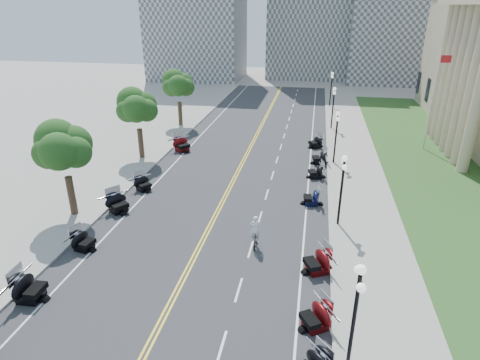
# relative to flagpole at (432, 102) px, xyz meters

# --- Properties ---
(ground) EXTENTS (160.00, 160.00, 0.00)m
(ground) POSITION_rel_flagpole_xyz_m (-18.00, -22.00, -5.00)
(ground) COLOR gray
(road) EXTENTS (16.00, 90.00, 0.01)m
(road) POSITION_rel_flagpole_xyz_m (-18.00, -12.00, -5.00)
(road) COLOR #333335
(road) RESTS_ON ground
(centerline_yellow_a) EXTENTS (0.12, 90.00, 0.00)m
(centerline_yellow_a) POSITION_rel_flagpole_xyz_m (-18.12, -12.00, -4.99)
(centerline_yellow_a) COLOR yellow
(centerline_yellow_a) RESTS_ON road
(centerline_yellow_b) EXTENTS (0.12, 90.00, 0.00)m
(centerline_yellow_b) POSITION_rel_flagpole_xyz_m (-17.88, -12.00, -4.99)
(centerline_yellow_b) COLOR yellow
(centerline_yellow_b) RESTS_ON road
(edge_line_north) EXTENTS (0.12, 90.00, 0.00)m
(edge_line_north) POSITION_rel_flagpole_xyz_m (-11.60, -12.00, -4.99)
(edge_line_north) COLOR white
(edge_line_north) RESTS_ON road
(edge_line_south) EXTENTS (0.12, 90.00, 0.00)m
(edge_line_south) POSITION_rel_flagpole_xyz_m (-24.40, -12.00, -4.99)
(edge_line_south) COLOR white
(edge_line_south) RESTS_ON road
(lane_dash_4) EXTENTS (0.12, 2.00, 0.00)m
(lane_dash_4) POSITION_rel_flagpole_xyz_m (-14.80, -30.00, -4.99)
(lane_dash_4) COLOR white
(lane_dash_4) RESTS_ON road
(lane_dash_5) EXTENTS (0.12, 2.00, 0.00)m
(lane_dash_5) POSITION_rel_flagpole_xyz_m (-14.80, -26.00, -4.99)
(lane_dash_5) COLOR white
(lane_dash_5) RESTS_ON road
(lane_dash_6) EXTENTS (0.12, 2.00, 0.00)m
(lane_dash_6) POSITION_rel_flagpole_xyz_m (-14.80, -22.00, -4.99)
(lane_dash_6) COLOR white
(lane_dash_6) RESTS_ON road
(lane_dash_7) EXTENTS (0.12, 2.00, 0.00)m
(lane_dash_7) POSITION_rel_flagpole_xyz_m (-14.80, -18.00, -4.99)
(lane_dash_7) COLOR white
(lane_dash_7) RESTS_ON road
(lane_dash_8) EXTENTS (0.12, 2.00, 0.00)m
(lane_dash_8) POSITION_rel_flagpole_xyz_m (-14.80, -14.00, -4.99)
(lane_dash_8) COLOR white
(lane_dash_8) RESTS_ON road
(lane_dash_9) EXTENTS (0.12, 2.00, 0.00)m
(lane_dash_9) POSITION_rel_flagpole_xyz_m (-14.80, -10.00, -4.99)
(lane_dash_9) COLOR white
(lane_dash_9) RESTS_ON road
(lane_dash_10) EXTENTS (0.12, 2.00, 0.00)m
(lane_dash_10) POSITION_rel_flagpole_xyz_m (-14.80, -6.00, -4.99)
(lane_dash_10) COLOR white
(lane_dash_10) RESTS_ON road
(lane_dash_11) EXTENTS (0.12, 2.00, 0.00)m
(lane_dash_11) POSITION_rel_flagpole_xyz_m (-14.80, -2.00, -4.99)
(lane_dash_11) COLOR white
(lane_dash_11) RESTS_ON road
(lane_dash_12) EXTENTS (0.12, 2.00, 0.00)m
(lane_dash_12) POSITION_rel_flagpole_xyz_m (-14.80, 2.00, -4.99)
(lane_dash_12) COLOR white
(lane_dash_12) RESTS_ON road
(lane_dash_13) EXTENTS (0.12, 2.00, 0.00)m
(lane_dash_13) POSITION_rel_flagpole_xyz_m (-14.80, 6.00, -4.99)
(lane_dash_13) COLOR white
(lane_dash_13) RESTS_ON road
(lane_dash_14) EXTENTS (0.12, 2.00, 0.00)m
(lane_dash_14) POSITION_rel_flagpole_xyz_m (-14.80, 10.00, -4.99)
(lane_dash_14) COLOR white
(lane_dash_14) RESTS_ON road
(lane_dash_15) EXTENTS (0.12, 2.00, 0.00)m
(lane_dash_15) POSITION_rel_flagpole_xyz_m (-14.80, 14.00, -4.99)
(lane_dash_15) COLOR white
(lane_dash_15) RESTS_ON road
(lane_dash_16) EXTENTS (0.12, 2.00, 0.00)m
(lane_dash_16) POSITION_rel_flagpole_xyz_m (-14.80, 18.00, -4.99)
(lane_dash_16) COLOR white
(lane_dash_16) RESTS_ON road
(lane_dash_17) EXTENTS (0.12, 2.00, 0.00)m
(lane_dash_17) POSITION_rel_flagpole_xyz_m (-14.80, 22.00, -4.99)
(lane_dash_17) COLOR white
(lane_dash_17) RESTS_ON road
(lane_dash_18) EXTENTS (0.12, 2.00, 0.00)m
(lane_dash_18) POSITION_rel_flagpole_xyz_m (-14.80, 26.00, -4.99)
(lane_dash_18) COLOR white
(lane_dash_18) RESTS_ON road
(lane_dash_19) EXTENTS (0.12, 2.00, 0.00)m
(lane_dash_19) POSITION_rel_flagpole_xyz_m (-14.80, 30.00, -4.99)
(lane_dash_19) COLOR white
(lane_dash_19) RESTS_ON road
(sidewalk_north) EXTENTS (5.00, 90.00, 0.15)m
(sidewalk_north) POSITION_rel_flagpole_xyz_m (-7.50, -12.00, -4.92)
(sidewalk_north) COLOR #9E9991
(sidewalk_north) RESTS_ON ground
(sidewalk_south) EXTENTS (5.00, 90.00, 0.15)m
(sidewalk_south) POSITION_rel_flagpole_xyz_m (-28.50, -12.00, -4.92)
(sidewalk_south) COLOR #9E9991
(sidewalk_south) RESTS_ON ground
(lawn) EXTENTS (9.00, 60.00, 0.10)m
(lawn) POSITION_rel_flagpole_xyz_m (-0.50, -4.00, -4.95)
(lawn) COLOR #356023
(lawn) RESTS_ON ground
(distant_block_a) EXTENTS (18.00, 14.00, 26.00)m
(distant_block_a) POSITION_rel_flagpole_xyz_m (-36.00, 40.00, 8.00)
(distant_block_a) COLOR gray
(distant_block_a) RESTS_ON ground
(distant_block_b) EXTENTS (16.00, 12.00, 30.00)m
(distant_block_b) POSITION_rel_flagpole_xyz_m (-14.00, 46.00, 10.00)
(distant_block_b) COLOR gray
(distant_block_b) RESTS_ON ground
(distant_block_c) EXTENTS (20.00, 14.00, 22.00)m
(distant_block_c) POSITION_rel_flagpole_xyz_m (4.00, 43.00, 6.00)
(distant_block_c) COLOR gray
(distant_block_c) RESTS_ON ground
(street_lamp_1) EXTENTS (0.50, 1.20, 4.90)m
(street_lamp_1) POSITION_rel_flagpole_xyz_m (-9.40, -30.00, -2.40)
(street_lamp_1) COLOR black
(street_lamp_1) RESTS_ON sidewalk_north
(street_lamp_2) EXTENTS (0.50, 1.20, 4.90)m
(street_lamp_2) POSITION_rel_flagpole_xyz_m (-9.40, -18.00, -2.40)
(street_lamp_2) COLOR black
(street_lamp_2) RESTS_ON sidewalk_north
(street_lamp_3) EXTENTS (0.50, 1.20, 4.90)m
(street_lamp_3) POSITION_rel_flagpole_xyz_m (-9.40, -6.00, -2.40)
(street_lamp_3) COLOR black
(street_lamp_3) RESTS_ON sidewalk_north
(street_lamp_4) EXTENTS (0.50, 1.20, 4.90)m
(street_lamp_4) POSITION_rel_flagpole_xyz_m (-9.40, 6.00, -2.40)
(street_lamp_4) COLOR black
(street_lamp_4) RESTS_ON sidewalk_north
(street_lamp_5) EXTENTS (0.50, 1.20, 4.90)m
(street_lamp_5) POSITION_rel_flagpole_xyz_m (-9.40, 18.00, -2.40)
(street_lamp_5) COLOR black
(street_lamp_5) RESTS_ON sidewalk_north
(flagpole) EXTENTS (1.10, 0.20, 10.00)m
(flagpole) POSITION_rel_flagpole_xyz_m (0.00, 0.00, 0.00)
(flagpole) COLOR silver
(flagpole) RESTS_ON ground
(tree_2) EXTENTS (4.80, 4.80, 9.20)m
(tree_2) POSITION_rel_flagpole_xyz_m (-28.00, -20.00, -0.25)
(tree_2) COLOR #235619
(tree_2) RESTS_ON sidewalk_south
(tree_3) EXTENTS (4.80, 4.80, 9.20)m
(tree_3) POSITION_rel_flagpole_xyz_m (-28.00, -8.00, -0.25)
(tree_3) COLOR #235619
(tree_3) RESTS_ON sidewalk_south
(tree_4) EXTENTS (4.80, 4.80, 9.20)m
(tree_4) POSITION_rel_flagpole_xyz_m (-28.00, 4.00, -0.25)
(tree_4) COLOR #235619
(tree_4) RESTS_ON sidewalk_south
(motorcycle_n_4) EXTENTS (2.66, 2.66, 1.35)m
(motorcycle_n_4) POSITION_rel_flagpole_xyz_m (-10.78, -27.97, -4.33)
(motorcycle_n_4) COLOR #590A0C
(motorcycle_n_4) RESTS_ON road
(motorcycle_n_5) EXTENTS (2.78, 2.78, 1.45)m
(motorcycle_n_5) POSITION_rel_flagpole_xyz_m (-10.76, -23.58, -4.27)
(motorcycle_n_5) COLOR #590A0C
(motorcycle_n_5) RESTS_ON road
(motorcycle_n_7) EXTENTS (2.03, 2.03, 1.30)m
(motorcycle_n_7) POSITION_rel_flagpole_xyz_m (-11.26, -15.12, -4.35)
(motorcycle_n_7) COLOR black
(motorcycle_n_7) RESTS_ON road
(motorcycle_n_8) EXTENTS (2.23, 2.23, 1.30)m
(motorcycle_n_8) POSITION_rel_flagpole_xyz_m (-11.02, -9.83, -4.35)
(motorcycle_n_8) COLOR black
(motorcycle_n_8) RESTS_ON road
(motorcycle_n_9) EXTENTS (2.33, 2.33, 1.37)m
(motorcycle_n_9) POSITION_rel_flagpole_xyz_m (-10.73, -6.28, -4.31)
(motorcycle_n_9) COLOR black
(motorcycle_n_9) RESTS_ON road
(motorcycle_n_10) EXTENTS (2.62, 2.62, 1.33)m
(motorcycle_n_10) POSITION_rel_flagpole_xyz_m (-11.18, -1.51, -4.34)
(motorcycle_n_10) COLOR black
(motorcycle_n_10) RESTS_ON road
(motorcycle_s_4) EXTENTS (2.25, 2.25, 1.51)m
(motorcycle_s_4) POSITION_rel_flagpole_xyz_m (-25.14, -28.69, -4.25)
(motorcycle_s_4) COLOR black
(motorcycle_s_4) RESTS_ON road
(motorcycle_s_5) EXTENTS (2.12, 2.12, 1.27)m
(motorcycle_s_5) POSITION_rel_flagpole_xyz_m (-24.93, -23.95, -4.36)
(motorcycle_s_5) COLOR black
(motorcycle_s_5) RESTS_ON road
(motorcycle_s_6) EXTENTS (2.92, 2.92, 1.46)m
(motorcycle_s_6) POSITION_rel_flagpole_xyz_m (-25.13, -18.93, -4.27)
(motorcycle_s_6) COLOR black
(motorcycle_s_6) RESTS_ON road
(motorcycle_s_7) EXTENTS (2.50, 2.50, 1.25)m
(motorcycle_s_7) POSITION_rel_flagpole_xyz_m (-24.84, -15.07, -4.37)
(motorcycle_s_7) COLOR black
(motorcycle_s_7) RESTS_ON road
(motorcycle_s_9) EXTENTS (3.13, 3.13, 1.56)m
(motorcycle_s_9) POSITION_rel_flagpole_xyz_m (-24.78, -5.20, -4.22)
(motorcycle_s_9) COLOR #590A0C
(motorcycle_s_9) RESTS_ON road
(bicycle) EXTENTS (0.58, 1.61, 0.95)m
(bicycle) POSITION_rel_flagpole_xyz_m (-14.58, -21.65, -4.53)
(bicycle) COLOR #A51414
(bicycle) RESTS_ON road
(cyclist_rider) EXTENTS (0.65, 0.43, 1.79)m
(cyclist_rider) POSITION_rel_flagpole_xyz_m (-14.58, -21.65, -3.16)
(cyclist_rider) COLOR silver
(cyclist_rider) RESTS_ON bicycle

